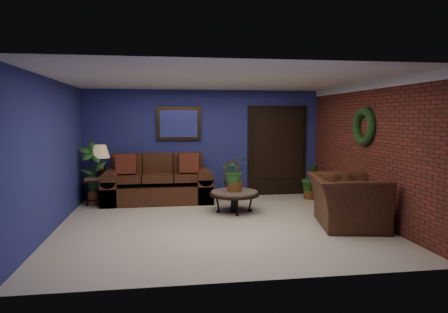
{
  "coord_description": "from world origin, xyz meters",
  "views": [
    {
      "loc": [
        -0.92,
        -6.8,
        1.87
      ],
      "look_at": [
        0.17,
        0.55,
        1.13
      ],
      "focal_mm": 32.0,
      "sensor_mm": 36.0,
      "label": 1
    }
  ],
  "objects": [
    {
      "name": "sofa",
      "position": [
        -1.08,
        2.09,
        0.35
      ],
      "size": [
        2.36,
        1.02,
        1.06
      ],
      "color": "#4E2716",
      "rests_on": "ground"
    },
    {
      "name": "wall_left",
      "position": [
        -2.75,
        0.0,
        1.25
      ],
      "size": [
        0.04,
        5.0,
        2.5
      ],
      "primitive_type": "cube",
      "color": "navy",
      "rests_on": "ground"
    },
    {
      "name": "tall_plant",
      "position": [
        -2.45,
        1.95,
        0.72
      ],
      "size": [
        0.66,
        0.53,
        1.35
      ],
      "color": "brown",
      "rests_on": "ground"
    },
    {
      "name": "coffee_plant",
      "position": [
        0.42,
        0.83,
        0.79
      ],
      "size": [
        0.5,
        0.44,
        0.68
      ],
      "color": "brown",
      "rests_on": "coffee_table"
    },
    {
      "name": "table_lamp",
      "position": [
        -2.3,
        2.05,
        1.02
      ],
      "size": [
        0.4,
        0.4,
        0.66
      ],
      "color": "#3D2B13",
      "rests_on": "end_table"
    },
    {
      "name": "armchair",
      "position": [
        2.15,
        -0.46,
        0.43
      ],
      "size": [
        1.4,
        1.54,
        0.87
      ],
      "primitive_type": "imported",
      "rotation": [
        0.0,
        0.0,
        1.38
      ],
      "color": "#4E2716",
      "rests_on": "ground"
    },
    {
      "name": "closet_door",
      "position": [
        1.75,
        2.47,
        1.05
      ],
      "size": [
        1.44,
        0.06,
        2.18
      ],
      "primitive_type": "cube",
      "color": "black",
      "rests_on": "wall_back"
    },
    {
      "name": "floor",
      "position": [
        0.0,
        0.0,
        0.0
      ],
      "size": [
        5.5,
        5.5,
        0.0
      ],
      "primitive_type": "plane",
      "color": "beige",
      "rests_on": "ground"
    },
    {
      "name": "side_chair",
      "position": [
        0.61,
        2.12,
        0.5
      ],
      "size": [
        0.4,
        0.4,
        0.89
      ],
      "rotation": [
        0.0,
        0.0,
        0.05
      ],
      "color": "#512917",
      "rests_on": "ground"
    },
    {
      "name": "floor_plant",
      "position": [
        2.35,
        1.83,
        0.43
      ],
      "size": [
        0.4,
        0.33,
        0.83
      ],
      "color": "brown",
      "rests_on": "ground"
    },
    {
      "name": "wreath",
      "position": [
        2.69,
        0.05,
        1.7
      ],
      "size": [
        0.16,
        0.72,
        0.72
      ],
      "primitive_type": "torus",
      "rotation": [
        0.0,
        1.57,
        0.0
      ],
      "color": "black",
      "rests_on": "wall_right_brick"
    },
    {
      "name": "wall_back",
      "position": [
        0.0,
        2.5,
        1.25
      ],
      "size": [
        5.5,
        0.04,
        2.5
      ],
      "primitive_type": "cube",
      "color": "navy",
      "rests_on": "ground"
    },
    {
      "name": "end_table",
      "position": [
        -2.3,
        2.05,
        0.45
      ],
      "size": [
        0.64,
        0.64,
        0.59
      ],
      "color": "#4B4742",
      "rests_on": "ground"
    },
    {
      "name": "ceiling",
      "position": [
        0.0,
        0.0,
        2.5
      ],
      "size": [
        5.5,
        5.0,
        0.02
      ],
      "primitive_type": "cube",
      "color": "white",
      "rests_on": "wall_back"
    },
    {
      "name": "coffee_table",
      "position": [
        0.42,
        0.83,
        0.36
      ],
      "size": [
        0.97,
        0.97,
        0.42
      ],
      "rotation": [
        0.0,
        0.0,
        0.02
      ],
      "color": "#4B4742",
      "rests_on": "ground"
    },
    {
      "name": "wall_right_brick",
      "position": [
        2.75,
        0.0,
        1.25
      ],
      "size": [
        0.04,
        5.0,
        2.5
      ],
      "primitive_type": "cube",
      "color": "maroon",
      "rests_on": "ground"
    },
    {
      "name": "crown_molding",
      "position": [
        2.72,
        0.0,
        2.43
      ],
      "size": [
        0.03,
        5.0,
        0.14
      ],
      "primitive_type": "cube",
      "color": "white",
      "rests_on": "wall_right_brick"
    },
    {
      "name": "wall_mirror",
      "position": [
        -0.6,
        2.46,
        1.72
      ],
      "size": [
        1.02,
        0.06,
        0.77
      ],
      "primitive_type": "cube",
      "color": "#3D2B13",
      "rests_on": "wall_back"
    }
  ]
}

